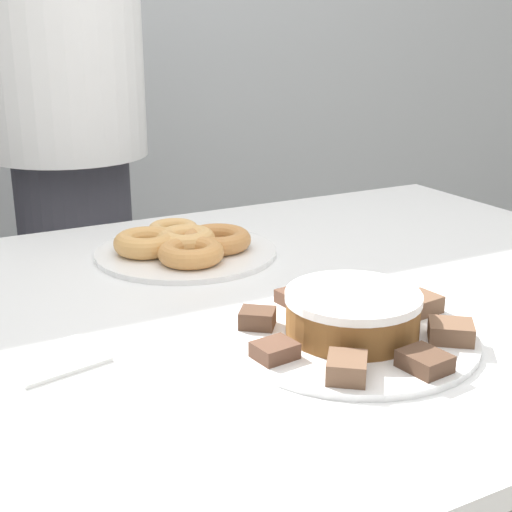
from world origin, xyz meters
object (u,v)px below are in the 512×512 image
frosted_cake (352,313)px  napkin (54,360)px  plate_cake (351,336)px  plate_donuts (186,252)px  person_standing (69,139)px

frosted_cake → napkin: bearing=161.8°
plate_cake → napkin: (-0.38, 0.13, -0.00)m
plate_donuts → napkin: size_ratio=2.51×
plate_cake → frosted_cake: frosted_cake is taller
frosted_cake → napkin: size_ratio=1.37×
plate_cake → frosted_cake: bearing=0.0°
plate_donuts → frosted_cake: frosted_cake is taller
plate_cake → frosted_cake: size_ratio=1.86×
person_standing → napkin: person_standing is taller
plate_donuts → napkin: 0.47m
person_standing → plate_donuts: (0.06, -0.60, -0.14)m
plate_donuts → frosted_cake: size_ratio=1.83×
napkin → plate_donuts: bearing=45.9°
person_standing → frosted_cake: size_ratio=8.90×
frosted_cake → plate_donuts: bearing=96.6°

